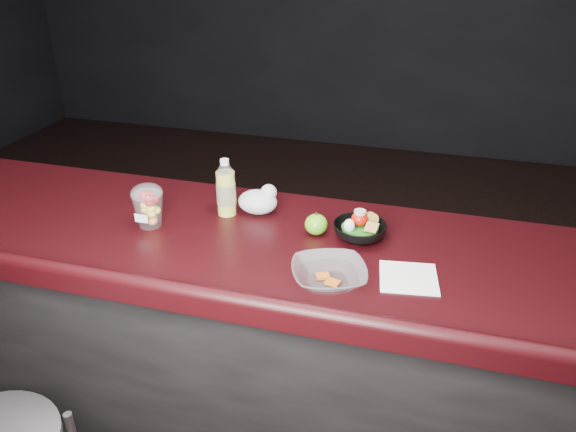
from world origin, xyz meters
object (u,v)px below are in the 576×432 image
object	(u,v)px
green_apple	(316,224)
takeout_bowl	(329,275)
lemonade_bottle	(226,191)
fruit_cup	(148,205)
snack_bowl	(359,230)

from	to	relation	value
green_apple	takeout_bowl	bearing A→B (deg)	-69.39
green_apple	lemonade_bottle	bearing A→B (deg)	170.45
fruit_cup	snack_bowl	bearing A→B (deg)	8.71
fruit_cup	green_apple	size ratio (longest dim) A/B	1.92
fruit_cup	snack_bowl	size ratio (longest dim) A/B	0.78
green_apple	snack_bowl	distance (m)	0.14
fruit_cup	takeout_bowl	world-z (taller)	fruit_cup
lemonade_bottle	fruit_cup	xyz separation A→B (m)	(-0.21, -0.15, -0.01)
lemonade_bottle	green_apple	size ratio (longest dim) A/B	2.60
fruit_cup	snack_bowl	xyz separation A→B (m)	(0.68, 0.10, -0.04)
green_apple	snack_bowl	xyz separation A→B (m)	(0.14, 0.01, -0.00)
snack_bowl	takeout_bowl	bearing A→B (deg)	-98.33
fruit_cup	takeout_bowl	bearing A→B (deg)	-14.59
snack_bowl	takeout_bowl	size ratio (longest dim) A/B	0.70
snack_bowl	lemonade_bottle	bearing A→B (deg)	174.38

